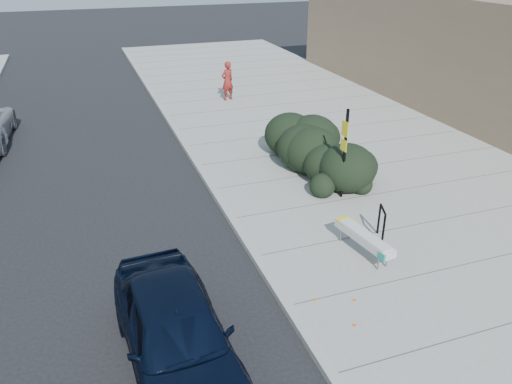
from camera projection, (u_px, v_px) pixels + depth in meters
ground at (257, 261)px, 12.27m from camera, size 120.00×120.00×0.00m
sidewalk_near at (355, 157)px, 18.15m from camera, size 11.20×50.00×0.15m
curb_near at (206, 178)px, 16.46m from camera, size 0.22×50.00×0.17m
bench at (364, 238)px, 12.12m from camera, size 0.66×1.94×0.57m
bike_rack at (382, 221)px, 12.71m from camera, size 0.25×0.57×0.88m
sign_post at (344, 149)px, 14.44m from camera, size 0.11×0.32×2.74m
hedge at (325, 145)px, 16.74m from camera, size 3.20×4.86×1.68m
sedan_navy at (176, 332)px, 8.89m from camera, size 2.03×4.63×1.55m
pedestrian at (227, 81)px, 24.32m from camera, size 0.81×0.68×1.88m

